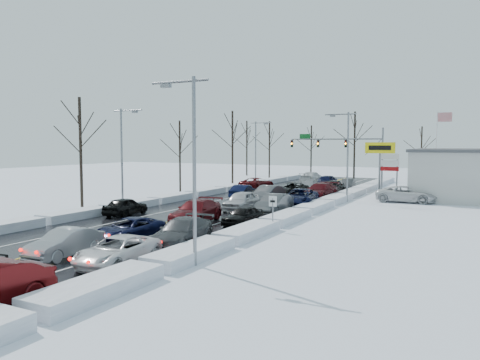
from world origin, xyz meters
The scene contains 44 objects.
ground centered at (0.00, 0.00, 0.00)m, with size 160.00×160.00×0.00m, color silver.
road_surface centered at (0.00, 2.00, 0.01)m, with size 14.00×84.00×0.01m, color black.
snow_bank_left centered at (-7.60, 2.00, 0.00)m, with size 1.86×72.00×0.64m, color white.
snow_bank_right centered at (7.60, 2.00, 0.00)m, with size 1.86×72.00×0.64m, color white.
traffic_signal_mast centered at (3.45, 27.99, 5.48)m, with size 13.28×0.39×8.00m.
tires_plus_sign centered at (10.50, 15.99, 4.99)m, with size 3.20×0.34×6.00m.
used_vehicles_sign centered at (10.50, 22.00, 3.32)m, with size 2.20×0.22×4.65m.
speed_limit_sign centered at (8.20, -8.00, 1.63)m, with size 0.55×0.09×2.35m.
flagpole centered at (15.17, 30.00, 5.93)m, with size 1.87×1.20×10.00m.
streetlight_se centered at (8.30, -18.00, 5.31)m, with size 3.20×0.25×9.00m.
streetlight_ne centered at (8.30, 10.00, 5.31)m, with size 3.20×0.25×9.00m.
streetlight_sw centered at (-8.30, -4.00, 5.31)m, with size 3.20×0.25×9.00m.
streetlight_nw centered at (-8.30, 24.00, 5.31)m, with size 3.20×0.25×9.00m.
tree_left_b centered at (-11.50, -6.00, 6.99)m, with size 4.00×4.00×10.00m.
tree_left_c centered at (-10.50, 8.00, 5.94)m, with size 3.40×3.40×8.50m.
tree_left_d centered at (-11.20, 22.00, 7.33)m, with size 4.20×4.20×10.50m.
tree_left_e centered at (-10.80, 34.00, 6.64)m, with size 3.80×3.80×9.50m.
tree_far_a centered at (-18.00, 40.00, 6.99)m, with size 4.00×4.00×10.00m.
tree_far_b centered at (-6.00, 41.00, 6.29)m, with size 3.60×3.60×9.00m.
tree_far_c centered at (2.00, 39.00, 7.68)m, with size 4.40×4.40×11.00m.
tree_far_d centered at (12.00, 40.50, 5.94)m, with size 3.40×3.40×8.50m.
queued_car_1 centered at (1.58, -19.64, 0.00)m, with size 1.53×4.40×1.45m, color #999CA0.
queued_car_2 centered at (1.70, -14.79, 0.00)m, with size 2.22×4.82×1.34m, color black.
queued_car_3 centered at (1.82, -7.61, 0.00)m, with size 2.35×5.79×1.68m, color #4F0A0E.
queued_car_4 centered at (1.84, -0.38, 0.00)m, with size 1.99×4.95×1.69m, color silver.
queued_car_5 centered at (1.69, 5.63, 0.00)m, with size 1.79×5.12×1.69m, color #424447.
queued_car_6 centered at (1.76, 11.72, 0.00)m, with size 2.55×5.52×1.54m, color black.
queued_car_7 centered at (1.93, 17.20, 0.00)m, with size 1.99×4.89×1.42m, color gray.
queued_car_8 centered at (1.91, 24.20, 0.00)m, with size 1.94×4.83×1.65m, color black.
queued_car_10 centered at (5.08, -19.59, 0.00)m, with size 2.26×4.90×1.36m, color silver.
queued_car_11 centered at (5.39, -14.63, 0.00)m, with size 2.18×5.37×1.56m, color #3C3E41.
queued_car_12 centered at (5.36, -6.89, 0.00)m, with size 1.60×3.97×1.35m, color black.
queued_car_13 centered at (5.19, -0.77, 0.00)m, with size 1.72×4.95×1.63m, color #44484A.
queued_car_14 centered at (5.44, 4.69, 0.00)m, with size 2.68×5.82×1.62m, color black.
queued_car_15 centered at (5.42, 10.85, 0.00)m, with size 2.37×5.83×1.69m, color #43090E.
queued_car_16 centered at (5.09, 16.23, 0.00)m, with size 1.96×4.88×1.66m, color black.
queued_car_17 centered at (5.26, 22.76, 0.00)m, with size 1.44×4.12×1.36m, color #3C3D40.
oncoming_car_0 centered at (-1.88, 7.23, 0.00)m, with size 1.60×4.59×1.51m, color black.
oncoming_car_1 centered at (-5.12, 17.35, 0.00)m, with size 2.52×5.47×1.52m, color #510A0D.
oncoming_car_2 centered at (-1.90, 29.54, 0.00)m, with size 2.37×5.83×1.69m, color silver.
oncoming_car_3 centered at (-5.18, -7.38, 0.00)m, with size 1.76×4.38×1.49m, color black.
parked_car_0 centered at (13.88, 12.24, 0.00)m, with size 2.69×5.84×1.62m, color silver.
parked_car_1 centered at (17.14, 17.06, 0.00)m, with size 1.96×4.81×1.40m, color black.
parked_car_2 centered at (15.18, 21.13, 0.00)m, with size 1.59×3.95×1.35m, color black.
Camera 1 is at (20.68, -36.60, 5.87)m, focal length 35.00 mm.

